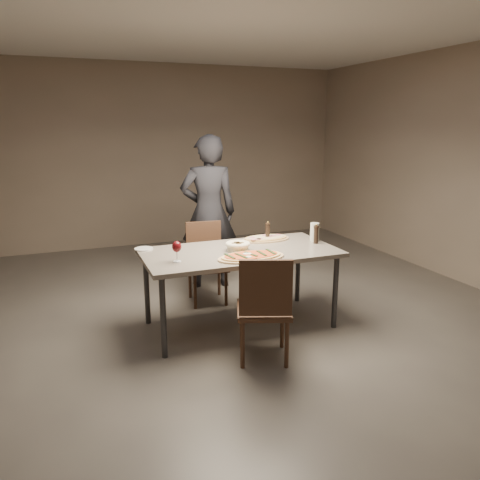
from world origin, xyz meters
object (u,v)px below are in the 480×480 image
object	(u,v)px
carafe	(314,232)
chair_far	(206,257)
zucchini_pizza	(251,256)
ham_pizza	(266,238)
bread_basket	(238,246)
chair_near	(264,304)
pepper_mill_left	(316,234)
diner	(209,212)
dining_table	(240,256)

from	to	relation	value
carafe	chair_far	distance (m)	1.22
zucchini_pizza	ham_pizza	distance (m)	0.68
zucchini_pizza	chair_far	xyz separation A→B (m)	(-0.09, 1.07, -0.28)
bread_basket	chair_far	size ratio (longest dim) A/B	0.27
chair_near	carafe	bearing A→B (deg)	62.23
chair_near	chair_far	bearing A→B (deg)	110.91
zucchini_pizza	bread_basket	bearing A→B (deg)	86.17
ham_pizza	pepper_mill_left	distance (m)	0.51
chair_far	diner	size ratio (longest dim) A/B	0.48
zucchini_pizza	chair_near	size ratio (longest dim) A/B	0.67
dining_table	carafe	bearing A→B (deg)	4.77
dining_table	ham_pizza	size ratio (longest dim) A/B	3.57
chair_near	chair_far	size ratio (longest dim) A/B	1.05
bread_basket	pepper_mill_left	bearing A→B (deg)	-1.64
pepper_mill_left	chair_near	size ratio (longest dim) A/B	0.22
chair_near	dining_table	bearing A→B (deg)	104.09
bread_basket	chair_near	xyz separation A→B (m)	(-0.06, -0.74, -0.29)
dining_table	bread_basket	distance (m)	0.11
dining_table	bread_basket	world-z (taller)	bread_basket
diner	bread_basket	bearing A→B (deg)	95.95
bread_basket	chair_far	distance (m)	0.85
ham_pizza	pepper_mill_left	world-z (taller)	pepper_mill_left
ham_pizza	diner	bearing A→B (deg)	91.15
bread_basket	pepper_mill_left	xyz separation A→B (m)	(0.81, -0.02, 0.04)
ham_pizza	carafe	bearing A→B (deg)	-42.39
zucchini_pizza	diner	distance (m)	1.51
zucchini_pizza	diner	world-z (taller)	diner
pepper_mill_left	chair_far	distance (m)	1.26
ham_pizza	diner	world-z (taller)	diner
ham_pizza	chair_far	xyz separation A→B (m)	(-0.48, 0.51, -0.28)
carafe	chair_far	size ratio (longest dim) A/B	0.21
zucchini_pizza	carafe	size ratio (longest dim) A/B	3.33
diner	carafe	bearing A→B (deg)	133.89
dining_table	chair_near	world-z (taller)	chair_near
ham_pizza	bread_basket	xyz separation A→B (m)	(-0.41, -0.28, 0.03)
carafe	chair_near	bearing A→B (deg)	-138.22
carafe	chair_near	size ratio (longest dim) A/B	0.20
pepper_mill_left	diner	xyz separation A→B (m)	(-0.71, 1.25, 0.05)
chair_far	chair_near	bearing A→B (deg)	96.40
chair_far	ham_pizza	bearing A→B (deg)	139.68
ham_pizza	bread_basket	size ratio (longest dim) A/B	2.19
dining_table	zucchini_pizza	bearing A→B (deg)	-90.87
dining_table	chair_far	xyz separation A→B (m)	(-0.10, 0.79, -0.21)
ham_pizza	chair_near	size ratio (longest dim) A/B	0.56
carafe	chair_near	world-z (taller)	carafe
carafe	chair_far	xyz separation A→B (m)	(-0.93, 0.72, -0.36)
zucchini_pizza	diner	bearing A→B (deg)	78.98
pepper_mill_left	chair_far	bearing A→B (deg)	137.49
bread_basket	pepper_mill_left	size ratio (longest dim) A/B	1.18
dining_table	zucchini_pizza	distance (m)	0.29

